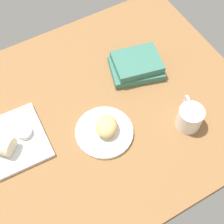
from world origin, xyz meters
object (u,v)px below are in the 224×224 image
at_px(round_plate, 104,132).
at_px(book_stack, 136,66).
at_px(scone_pastry, 107,126).
at_px(coffee_mug, 190,117).
at_px(sauce_cup, 24,132).
at_px(square_plate, 11,142).

relative_size(round_plate, book_stack, 0.88).
bearing_deg(scone_pastry, coffee_mug, 157.42).
height_order(round_plate, sauce_cup, sauce_cup).
distance_m(book_stack, coffee_mug, 0.29).
bearing_deg(book_stack, scone_pastry, 37.85).
bearing_deg(square_plate, scone_pastry, 157.77).
bearing_deg(round_plate, scone_pastry, 179.51).
bearing_deg(coffee_mug, round_plate, -21.87).
relative_size(book_stack, coffee_mug, 1.82).
bearing_deg(round_plate, sauce_cup, -27.49).
distance_m(scone_pastry, square_plate, 0.33).
bearing_deg(round_plate, book_stack, -143.30).
height_order(scone_pastry, sauce_cup, scone_pastry).
bearing_deg(coffee_mug, square_plate, -22.39).
height_order(square_plate, sauce_cup, sauce_cup).
xyz_separation_m(scone_pastry, coffee_mug, (-0.27, 0.11, 0.00)).
xyz_separation_m(square_plate, sauce_cup, (-0.05, -0.00, 0.02)).
xyz_separation_m(scone_pastry, book_stack, (-0.23, -0.18, -0.01)).
bearing_deg(scone_pastry, round_plate, -0.49).
bearing_deg(coffee_mug, scone_pastry, -22.58).
bearing_deg(scone_pastry, square_plate, -22.23).
xyz_separation_m(sauce_cup, book_stack, (-0.49, -0.06, 0.00)).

